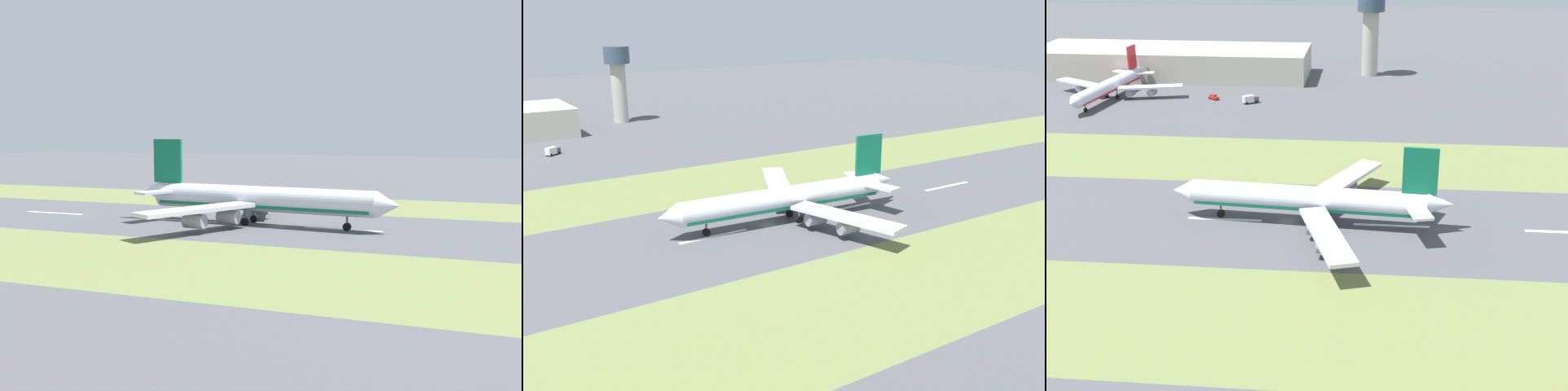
% 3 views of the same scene
% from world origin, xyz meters
% --- Properties ---
extents(ground_plane, '(800.00, 800.00, 0.00)m').
position_xyz_m(ground_plane, '(0.00, 0.00, 0.00)').
color(ground_plane, '#4C4C51').
extents(grass_median_west, '(40.00, 600.00, 0.01)m').
position_xyz_m(grass_median_west, '(-45.00, 0.00, 0.00)').
color(grass_median_west, olive).
rests_on(grass_median_west, ground).
extents(grass_median_east, '(40.00, 600.00, 0.01)m').
position_xyz_m(grass_median_east, '(45.00, 0.00, 0.00)').
color(grass_median_east, olive).
rests_on(grass_median_east, ground).
extents(centreline_dash_near, '(1.20, 18.00, 0.01)m').
position_xyz_m(centreline_dash_near, '(0.00, -64.71, 0.01)').
color(centreline_dash_near, silver).
rests_on(centreline_dash_near, ground).
extents(centreline_dash_mid, '(1.20, 18.00, 0.01)m').
position_xyz_m(centreline_dash_mid, '(0.00, -24.71, 0.01)').
color(centreline_dash_mid, silver).
rests_on(centreline_dash_mid, ground).
extents(centreline_dash_far, '(1.20, 18.00, 0.01)m').
position_xyz_m(centreline_dash_far, '(0.00, 15.29, 0.01)').
color(centreline_dash_far, silver).
rests_on(centreline_dash_far, ground).
extents(airplane_main_jet, '(63.95, 67.22, 20.20)m').
position_xyz_m(airplane_main_jet, '(-0.31, -6.61, 6.02)').
color(airplane_main_jet, silver).
rests_on(airplane_main_jet, ground).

